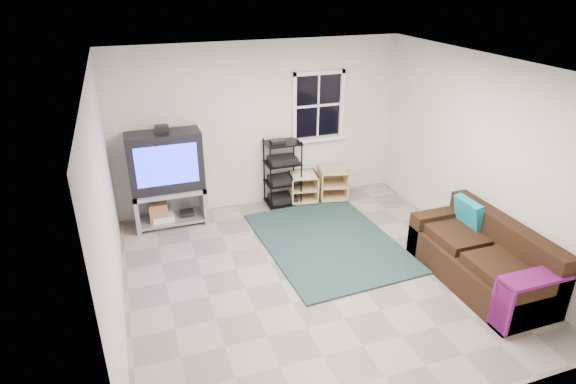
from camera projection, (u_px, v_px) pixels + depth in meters
name	position (u px, v px, depth m)	size (l,w,h in m)	color
room	(318.00, 110.00, 7.72)	(4.60, 4.62, 4.60)	gray
tv_unit	(166.00, 171.00, 7.02)	(1.05, 0.53, 1.54)	#94959C
av_rack	(283.00, 177.00, 7.77)	(0.55, 0.40, 1.11)	black
side_table_left	(332.00, 182.00, 8.06)	(0.54, 0.54, 0.53)	#D7BA84
side_table_right	(303.00, 185.00, 7.96)	(0.51, 0.51, 0.51)	#D7BA84
sofa	(483.00, 260.00, 5.86)	(0.84, 1.90, 0.87)	black
shag_rug	(328.00, 242.00, 6.82)	(1.75, 2.41, 0.03)	black
paper_bag	(159.00, 215.00, 7.18)	(0.27, 0.17, 0.38)	#9C6F46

